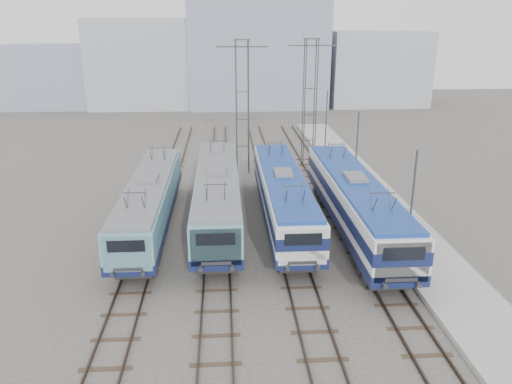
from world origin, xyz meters
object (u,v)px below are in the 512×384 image
Objects in this scene: locomotive_center_right at (283,194)px; mast_rear at (326,126)px; locomotive_center_left at (217,194)px; locomotive_far_left at (150,200)px; locomotive_far_right at (355,200)px; mast_mid at (356,156)px; mast_front at (411,211)px; catenary_tower_east at (310,97)px; safety_cone at (408,263)px; catenary_tower_west at (242,101)px.

mast_rear is at bearing 69.76° from locomotive_center_right.
locomotive_far_left is at bearing -170.81° from locomotive_center_left.
locomotive_center_right is at bearing 157.80° from locomotive_far_right.
locomotive_center_left is (4.50, 0.73, 0.11)m from locomotive_far_left.
mast_mid is at bearing 20.10° from locomotive_far_left.
mast_rear is at bearing 90.00° from mast_mid.
mast_front is (15.35, -6.38, 1.32)m from locomotive_far_left.
locomotive_far_left is at bearing -130.31° from catenary_tower_east.
safety_cone is at bearing -72.55° from locomotive_far_right.
mast_rear is (10.85, 16.89, 1.21)m from locomotive_center_left.
mast_rear reaches higher than locomotive_center_right.
locomotive_far_right reaches higher than locomotive_center_left.
catenary_tower_east reaches higher than locomotive_center_right.
mast_mid and mast_rear have the same top height.
safety_cone is (8.50, -20.63, -6.06)m from catenary_tower_west.
catenary_tower_east is 1.71× the size of mast_mid.
safety_cone is (1.75, -5.57, -1.80)m from locomotive_far_right.
catenary_tower_east is at bearing 95.05° from safety_cone.
locomotive_far_right is 1.57× the size of catenary_tower_east.
locomotive_center_right is at bearing -110.24° from mast_rear.
catenary_tower_west is 22.00m from mast_front.
locomotive_center_right is 1.50× the size of catenary_tower_west.
catenary_tower_west reaches higher than locomotive_center_right.
mast_mid reaches higher than locomotive_center_left.
locomotive_center_left is 13.35m from safety_cone.
locomotive_far_left is 2.49× the size of mast_rear.
catenary_tower_east is at bearing 95.45° from mast_front.
mast_rear is (8.60, 4.00, -3.14)m from catenary_tower_west.
locomotive_far_left is at bearing 157.43° from mast_front.
catenary_tower_west is 20.92× the size of safety_cone.
catenary_tower_east is (8.75, 14.89, 4.35)m from locomotive_center_left.
catenary_tower_east is 1.71× the size of mast_rear.
locomotive_far_right is 2.68× the size of mast_rear.
mast_rear is at bearing 89.77° from safety_cone.
locomotive_far_left is 0.97× the size of locomotive_center_right.
mast_front reaches higher than locomotive_center_right.
locomotive_center_left is at bearing 175.75° from locomotive_center_right.
mast_front is 1.00× the size of mast_rear.
mast_mid reaches higher than locomotive_far_left.
mast_rear reaches higher than locomotive_far_left.
locomotive_far_right is 19.18m from mast_rear.
locomotive_far_right reaches higher than locomotive_far_left.
locomotive_center_left is 9.26m from locomotive_far_right.
mast_mid is 12.00m from mast_rear.
mast_front is at bearing -46.86° from locomotive_center_right.
mast_mid is 12.20× the size of safety_cone.
mast_rear is (0.00, 24.00, 0.00)m from mast_front.
catenary_tower_west reaches higher than mast_rear.
locomotive_far_right is 32.73× the size of safety_cone.
mast_mid is (8.60, -8.00, -3.14)m from catenary_tower_west.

